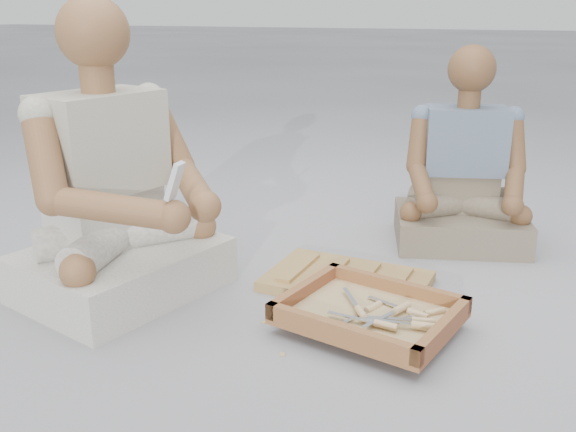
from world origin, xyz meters
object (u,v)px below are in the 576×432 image
at_px(carved_panel, 347,281).
at_px(tool_tray, 370,313).
at_px(craftsman, 115,199).
at_px(companion, 463,180).

bearing_deg(carved_panel, tool_tray, -61.54).
bearing_deg(tool_tray, craftsman, -177.69).
bearing_deg(companion, craftsman, 27.06).
relative_size(carved_panel, tool_tray, 0.97).
height_order(carved_panel, companion, companion).
relative_size(tool_tray, companion, 0.71).
height_order(craftsman, companion, craftsman).
distance_m(carved_panel, tool_tray, 0.34).
height_order(tool_tray, craftsman, craftsman).
bearing_deg(carved_panel, craftsman, -155.28).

